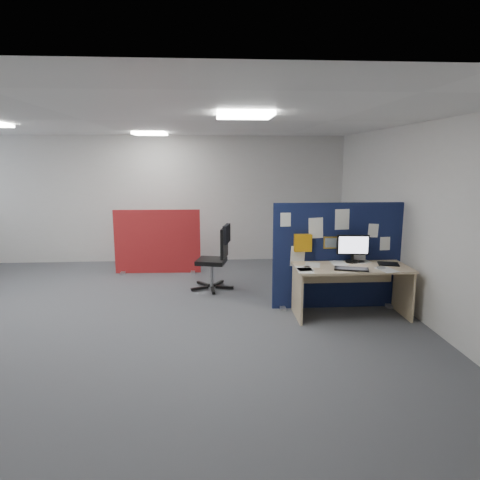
{
  "coord_description": "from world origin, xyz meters",
  "views": [
    {
      "loc": [
        1.63,
        -5.78,
        2.2
      ],
      "look_at": [
        2.05,
        0.56,
        1.0
      ],
      "focal_mm": 32.0,
      "sensor_mm": 36.0,
      "label": 1
    }
  ],
  "objects": [
    {
      "name": "ceiling_lights",
      "position": [
        0.33,
        0.67,
        2.67
      ],
      "size": [
        4.1,
        4.1,
        0.04
      ],
      "color": "white",
      "rests_on": "ceiling"
    },
    {
      "name": "mouse",
      "position": [
        3.93,
        -0.26,
        0.74
      ],
      "size": [
        0.1,
        0.06,
        0.03
      ],
      "primitive_type": "cube",
      "rotation": [
        0.0,
        0.0,
        0.04
      ],
      "color": "#A4A6AA",
      "rests_on": "main_desk"
    },
    {
      "name": "wall_right",
      "position": [
        4.5,
        0.0,
        1.35
      ],
      "size": [
        0.02,
        7.0,
        2.7
      ],
      "primitive_type": "cube",
      "color": "silver",
      "rests_on": "floor"
    },
    {
      "name": "floor",
      "position": [
        0.0,
        0.0,
        0.0
      ],
      "size": [
        9.0,
        9.0,
        0.0
      ],
      "primitive_type": "plane",
      "color": "#525459",
      "rests_on": "ground"
    },
    {
      "name": "monitor_main",
      "position": [
        3.66,
        0.14,
        0.95
      ],
      "size": [
        0.46,
        0.19,
        0.4
      ],
      "rotation": [
        0.0,
        0.0,
        -0.12
      ],
      "color": "black",
      "rests_on": "main_desk"
    },
    {
      "name": "wall_back",
      "position": [
        0.0,
        3.5,
        1.35
      ],
      "size": [
        9.0,
        0.02,
        2.7
      ],
      "primitive_type": "cube",
      "color": "silver",
      "rests_on": "floor"
    },
    {
      "name": "office_chair",
      "position": [
        1.73,
        1.3,
        0.63
      ],
      "size": [
        0.73,
        0.72,
        1.11
      ],
      "rotation": [
        0.0,
        0.0,
        -0.22
      ],
      "color": "black",
      "rests_on": "floor"
    },
    {
      "name": "desk_papers",
      "position": [
        3.4,
        -0.04,
        0.73
      ],
      "size": [
        1.36,
        0.89,
        0.0
      ],
      "color": "white",
      "rests_on": "main_desk"
    },
    {
      "name": "main_desk",
      "position": [
        3.58,
        -0.06,
        0.55
      ],
      "size": [
        1.59,
        0.71,
        0.73
      ],
      "color": "tan",
      "rests_on": "floor"
    },
    {
      "name": "keyboard",
      "position": [
        3.51,
        -0.29,
        0.74
      ],
      "size": [
        0.48,
        0.3,
        0.02
      ],
      "primitive_type": "cube",
      "rotation": [
        0.0,
        0.0,
        -0.29
      ],
      "color": "black",
      "rests_on": "main_desk"
    },
    {
      "name": "paper_tray",
      "position": [
        4.13,
        -0.02,
        0.74
      ],
      "size": [
        0.33,
        0.29,
        0.01
      ],
      "primitive_type": "cube",
      "rotation": [
        0.0,
        0.0,
        -0.27
      ],
      "color": "black",
      "rests_on": "main_desk"
    },
    {
      "name": "ceiling",
      "position": [
        0.0,
        0.0,
        2.7
      ],
      "size": [
        9.0,
        7.0,
        0.02
      ],
      "primitive_type": "cube",
      "color": "white",
      "rests_on": "wall_back"
    },
    {
      "name": "navy_divider",
      "position": [
        3.46,
        0.29,
        0.79
      ],
      "size": [
        1.92,
        0.3,
        1.58
      ],
      "color": "#101B3C",
      "rests_on": "floor"
    },
    {
      "name": "red_divider",
      "position": [
        0.57,
        2.48,
        0.61
      ],
      "size": [
        1.66,
        0.3,
        1.25
      ],
      "rotation": [
        0.0,
        0.0,
        -0.02
      ],
      "color": "#AC162B",
      "rests_on": "floor"
    }
  ]
}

